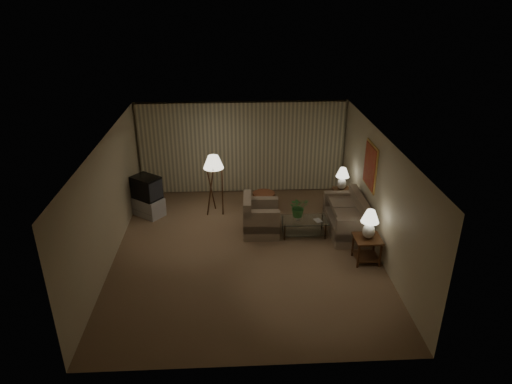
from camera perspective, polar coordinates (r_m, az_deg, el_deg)
ground at (r=10.69m, az=-1.21°, el=-7.40°), size 7.00×7.00×0.00m
room_shell at (r=11.28m, az=-1.43°, el=4.27°), size 6.04×7.02×2.72m
sofa at (r=11.53m, az=11.17°, el=-3.25°), size 1.67×0.84×0.74m
armchair at (r=11.27m, az=0.64°, el=-3.35°), size 0.99×0.94×0.77m
side_table_near at (r=10.42m, az=13.70°, el=-6.45°), size 0.58×0.58×0.60m
side_table_far at (r=12.64m, az=10.55°, el=-0.50°), size 0.46×0.38×0.60m
table_lamp_near at (r=10.13m, az=14.03°, el=-3.63°), size 0.39×0.39×0.67m
table_lamp_far at (r=12.41m, az=10.75°, el=1.89°), size 0.36×0.36×0.62m
coffee_table at (r=11.28m, az=6.00°, el=-4.08°), size 1.14×0.62×0.41m
tv_cabinet at (r=12.51m, az=-13.29°, el=-1.75°), size 1.29×1.28×0.50m
crt_tv at (r=12.28m, az=-13.53°, el=0.55°), size 1.19×1.18×0.60m
floor_lamp at (r=12.08m, az=-5.24°, el=1.04°), size 0.53×0.53×1.64m
ottoman at (r=12.67m, az=0.98°, el=-0.95°), size 0.78×0.78×0.40m
vase at (r=11.16m, az=5.29°, el=-3.16°), size 0.17×0.17×0.14m
flowers at (r=11.01m, az=5.35°, el=-1.66°), size 0.52×0.48×0.51m
book at (r=11.16m, az=7.38°, el=-3.63°), size 0.23×0.26×0.02m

